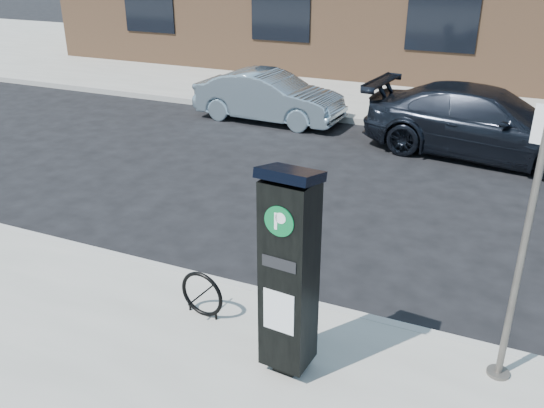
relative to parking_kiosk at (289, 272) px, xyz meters
The scene contains 9 objects.
ground 1.92m from the parking_kiosk, 123.02° to the left, with size 120.00×120.00×0.00m, color black.
sidewalk_far 15.27m from the parking_kiosk, 92.95° to the left, with size 60.00×12.00×0.15m, color gray.
curb_near 1.86m from the parking_kiosk, 123.46° to the left, with size 60.00×0.12×0.16m, color #9E9B93.
curb_far 9.34m from the parking_kiosk, 94.86° to the left, with size 60.00×0.12×0.16m, color #9E9B93.
parking_kiosk is the anchor object (origin of this frame).
sign_pole 2.12m from the parking_kiosk, 21.50° to the left, with size 0.24×0.22×2.79m.
bike_rack 1.58m from the parking_kiosk, 160.35° to the left, with size 0.57×0.11×0.57m.
car_silver 9.56m from the parking_kiosk, 115.55° to the left, with size 1.31×3.74×1.23m, color #839AA7.
car_dark 8.10m from the parking_kiosk, 82.56° to the left, with size 2.00×4.91×1.43m, color black.
Camera 1 is at (2.54, -5.51, 4.07)m, focal length 38.00 mm.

